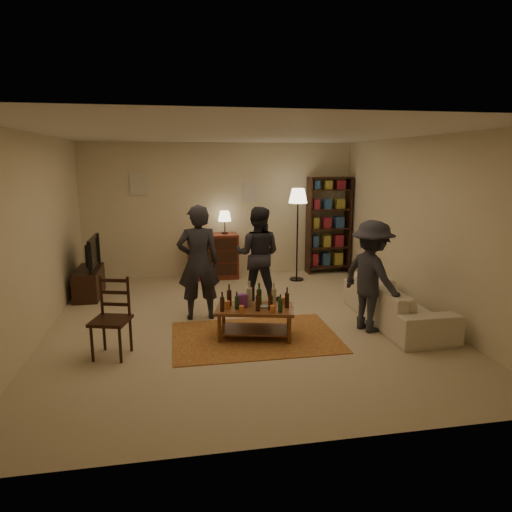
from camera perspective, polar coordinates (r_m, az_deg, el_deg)
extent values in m
plane|color=#C6B793|center=(6.79, -1.59, -8.32)|extent=(6.00, 6.00, 0.00)
plane|color=beige|center=(9.40, -4.45, 5.74)|extent=(5.50, 0.00, 5.50)
plane|color=beige|center=(6.62, -25.91, 2.07)|extent=(0.00, 6.00, 6.00)
plane|color=beige|center=(7.38, 19.99, 3.42)|extent=(0.00, 6.00, 6.00)
plane|color=beige|center=(3.58, 5.67, -4.18)|extent=(5.50, 0.00, 5.50)
plane|color=white|center=(6.39, -1.73, 15.08)|extent=(6.00, 6.00, 0.00)
cube|color=beige|center=(9.31, -14.44, 8.75)|extent=(0.35, 0.03, 0.45)
cube|color=beige|center=(9.43, -0.81, 7.93)|extent=(0.30, 0.03, 0.40)
cube|color=maroon|center=(6.25, -0.11, -10.08)|extent=(2.20, 1.50, 0.01)
cube|color=brown|center=(6.11, -0.11, -6.65)|extent=(1.13, 0.78, 0.04)
cube|color=brown|center=(6.21, -0.11, -9.17)|extent=(1.01, 0.66, 0.02)
cylinder|color=brown|center=(6.01, -4.60, -9.11)|extent=(0.05, 0.05, 0.38)
cylinder|color=brown|center=(5.97, 4.18, -9.28)|extent=(0.05, 0.05, 0.38)
cylinder|color=brown|center=(6.42, -4.08, -7.72)|extent=(0.05, 0.05, 0.38)
cylinder|color=brown|center=(6.38, 4.10, -7.86)|extent=(0.05, 0.05, 0.38)
cylinder|color=orange|center=(6.07, -3.58, -6.10)|extent=(0.07, 0.07, 0.10)
cylinder|color=orange|center=(5.90, -1.83, -6.66)|extent=(0.07, 0.07, 0.09)
cylinder|color=orange|center=(6.30, 0.28, -5.36)|extent=(0.07, 0.07, 0.11)
cylinder|color=orange|center=(5.92, 2.09, -6.62)|extent=(0.07, 0.07, 0.09)
cylinder|color=orange|center=(6.24, 3.33, -5.61)|extent=(0.07, 0.07, 0.10)
cube|color=#733085|center=(6.11, -1.80, -5.58)|extent=(0.15, 0.10, 0.18)
cylinder|color=gray|center=(6.08, 1.02, -6.43)|extent=(0.12, 0.12, 0.03)
cube|color=black|center=(5.79, -17.72, -7.71)|extent=(0.52, 0.52, 0.04)
cylinder|color=black|center=(5.79, -19.82, -10.31)|extent=(0.04, 0.04, 0.44)
cylinder|color=black|center=(5.66, -16.62, -10.61)|extent=(0.04, 0.04, 0.44)
cylinder|color=black|center=(6.08, -18.46, -9.15)|extent=(0.04, 0.04, 0.44)
cylinder|color=black|center=(5.96, -15.39, -9.40)|extent=(0.04, 0.04, 0.44)
cube|color=black|center=(5.86, -17.24, -4.66)|extent=(0.34, 0.12, 0.50)
cube|color=black|center=(8.50, -20.14, -3.15)|extent=(0.40, 1.00, 0.50)
imported|color=black|center=(8.38, -20.26, 0.35)|extent=(0.13, 0.97, 0.56)
cube|color=maroon|center=(9.25, -5.41, -0.03)|extent=(1.00, 0.48, 0.90)
cube|color=black|center=(9.05, -5.25, -1.77)|extent=(0.92, 0.02, 0.22)
cube|color=black|center=(9.00, -5.28, -0.16)|extent=(0.92, 0.02, 0.22)
cube|color=black|center=(8.95, -5.31, 1.47)|extent=(0.92, 0.02, 0.22)
cylinder|color=black|center=(9.19, -3.91, 2.90)|extent=(0.12, 0.12, 0.04)
cylinder|color=black|center=(9.17, -3.93, 3.71)|extent=(0.02, 0.02, 0.22)
cone|color=#FFE5B2|center=(9.14, -3.94, 5.01)|extent=(0.26, 0.26, 0.20)
cube|color=black|center=(9.59, 6.62, 3.71)|extent=(0.04, 0.34, 2.00)
cube|color=black|center=(9.87, 11.42, 3.78)|extent=(0.04, 0.34, 2.00)
cube|color=black|center=(9.88, 8.90, -1.14)|extent=(0.90, 0.34, 0.03)
cube|color=black|center=(9.80, 8.97, 1.14)|extent=(0.90, 0.34, 0.03)
cube|color=black|center=(9.73, 9.05, 3.46)|extent=(0.90, 0.34, 0.03)
cube|color=black|center=(9.68, 9.12, 5.80)|extent=(0.90, 0.34, 0.03)
cube|color=black|center=(9.65, 9.20, 8.16)|extent=(0.90, 0.34, 0.03)
cube|color=black|center=(9.64, 9.25, 9.65)|extent=(0.90, 0.34, 0.03)
cube|color=maroon|center=(9.75, 7.26, -0.38)|extent=(0.12, 0.22, 0.26)
cube|color=navy|center=(9.83, 8.65, -0.33)|extent=(0.15, 0.22, 0.26)
cube|color=olive|center=(9.92, 10.12, -0.27)|extent=(0.18, 0.22, 0.26)
cube|color=navy|center=(9.68, 7.32, 1.87)|extent=(0.12, 0.22, 0.24)
cube|color=olive|center=(9.76, 8.72, 1.91)|extent=(0.15, 0.22, 0.24)
cube|color=maroon|center=(9.85, 10.21, 1.95)|extent=(0.18, 0.22, 0.24)
cube|color=olive|center=(9.62, 7.38, 4.16)|extent=(0.12, 0.22, 0.22)
cube|color=maroon|center=(9.70, 8.79, 4.18)|extent=(0.15, 0.22, 0.22)
cube|color=navy|center=(9.79, 10.29, 4.20)|extent=(0.18, 0.22, 0.22)
cube|color=maroon|center=(9.58, 7.44, 6.48)|extent=(0.12, 0.22, 0.20)
cube|color=navy|center=(9.66, 8.86, 6.48)|extent=(0.15, 0.22, 0.20)
cube|color=olive|center=(9.75, 10.37, 6.48)|extent=(0.18, 0.22, 0.20)
cube|color=navy|center=(9.55, 7.50, 8.81)|extent=(0.12, 0.22, 0.18)
cube|color=olive|center=(9.63, 8.94, 8.79)|extent=(0.15, 0.22, 0.18)
cube|color=maroon|center=(9.72, 10.46, 8.76)|extent=(0.18, 0.22, 0.18)
cylinder|color=black|center=(9.18, 5.08, -2.90)|extent=(0.28, 0.28, 0.03)
cylinder|color=black|center=(9.01, 5.17, 2.01)|extent=(0.03, 0.03, 1.62)
cone|color=#FFE5B2|center=(8.90, 5.28, 7.51)|extent=(0.36, 0.36, 0.28)
imported|color=beige|center=(6.99, 17.12, -5.61)|extent=(0.81, 2.08, 0.61)
imported|color=#222229|center=(6.79, -7.21, -0.84)|extent=(0.63, 0.42, 1.72)
imported|color=#212228|center=(7.62, 0.21, 0.19)|extent=(0.95, 0.85, 1.60)
imported|color=#282A30|center=(6.48, 14.24, -2.48)|extent=(0.89, 1.14, 1.55)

